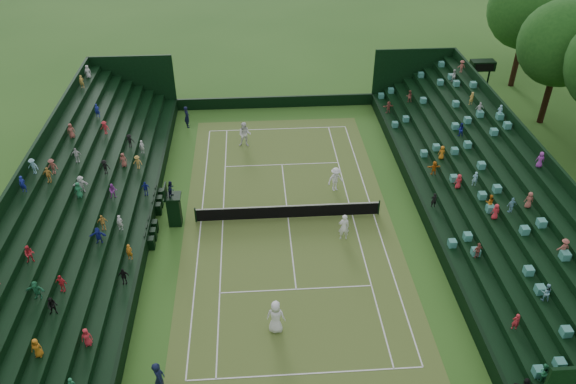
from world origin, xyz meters
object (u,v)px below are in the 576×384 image
Objects in this scene: tennis_net at (288,211)px; player_near_east at (344,227)px; player_near_west at (276,317)px; umpire_chair at (173,206)px; player_far_east at (335,179)px; player_far_west at (245,135)px.

player_near_east reaches higher than tennis_net.
player_near_west is 8.18m from player_near_east.
umpire_chair is 10.79m from player_near_west.
tennis_net is at bearing -160.24° from player_far_east.
player_near_west is at bearing -131.74° from player_far_east.
player_far_east is at bearing -99.09° from player_near_west.
player_far_west is at bearing 105.80° from tennis_net.
player_near_east is at bearing -110.73° from player_near_west.
player_far_west is (-2.65, 9.35, 0.46)m from tennis_net.
player_near_east is (10.22, -2.19, -0.46)m from umpire_chair.
umpire_chair reaches higher than player_far_east.
umpire_chair is 1.81× the size of player_far_east.
player_near_east is 1.02× the size of player_far_east.
tennis_net is 9.26m from player_near_west.
player_near_west is 12.93m from player_far_east.
tennis_net is 3.93m from player_near_east.
player_far_west is (-5.83, 11.62, 0.10)m from player_near_east.
player_near_west is at bearing 56.97° from player_near_east.
player_near_west is (5.81, -9.08, -0.39)m from umpire_chair.
tennis_net is 6.10× the size of player_near_west.
player_far_east is at bearing -40.78° from player_far_west.
player_far_east is at bearing 16.00° from umpire_chair.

